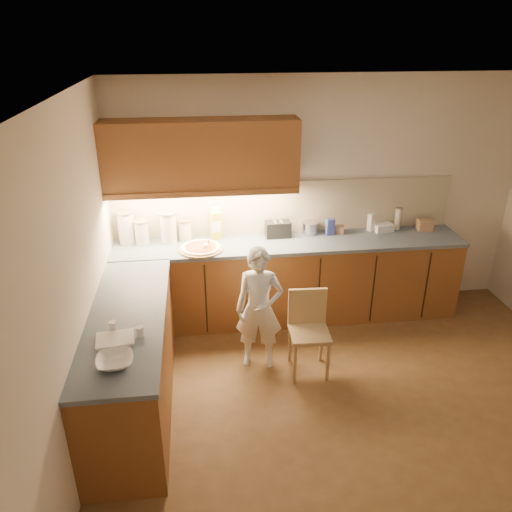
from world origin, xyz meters
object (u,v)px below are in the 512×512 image
pizza_on_board (201,248)px  oil_jug (216,224)px  child (259,309)px  wooden_chair (308,326)px  toaster (278,229)px

pizza_on_board → oil_jug: bearing=58.4°
child → wooden_chair: size_ratio=1.52×
pizza_on_board → oil_jug: (0.18, 0.29, 0.14)m
pizza_on_board → oil_jug: size_ratio=1.29×
pizza_on_board → wooden_chair: pizza_on_board is taller
child → pizza_on_board: bearing=134.5°
toaster → child: bearing=-110.0°
wooden_chair → oil_jug: (-0.79, 1.14, 0.61)m
oil_jug → toaster: 0.67m
pizza_on_board → oil_jug: oil_jug is taller
oil_jug → toaster: (0.67, -0.03, -0.07)m
wooden_chair → oil_jug: size_ratio=2.28×
child → toaster: 1.12m
wooden_chair → pizza_on_board: bearing=140.8°
child → oil_jug: 1.17m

